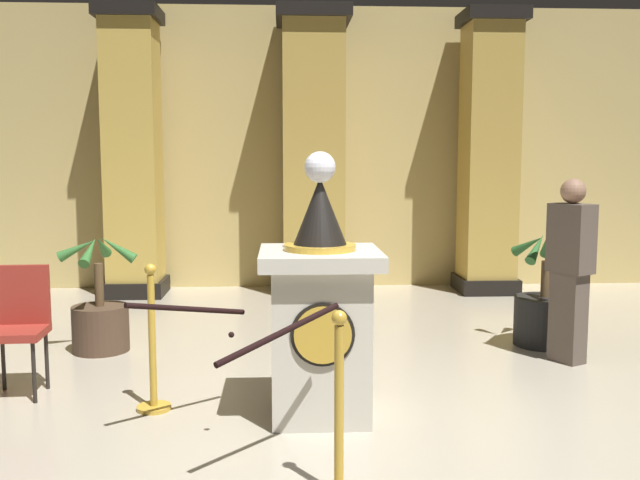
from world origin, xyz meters
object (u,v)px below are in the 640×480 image
Objects in this scene: pedestal_clock at (320,315)px; potted_palm_right at (544,312)px; stanchion_near at (153,359)px; stanchion_far at (339,433)px; potted_palm_left at (100,319)px; cafe_chair_red at (19,318)px; bystander_guest at (570,266)px.

pedestal_clock reaches higher than potted_palm_right.
stanchion_far is at bearing -48.08° from stanchion_near.
potted_palm_right is (2.21, 1.74, -0.39)m from pedestal_clock.
stanchion_far is at bearing -55.97° from potted_palm_left.
pedestal_clock is 1.74× the size of stanchion_near.
stanchion_far is 2.86m from cafe_chair_red.
bystander_guest is at bearing 47.23° from stanchion_far.
bystander_guest reaches higher than stanchion_near.
potted_palm_left reaches higher than stanchion_far.
stanchion_near is 1.75m from potted_palm_left.
potted_palm_right is 1.16× the size of cafe_chair_red.
potted_palm_right reaches higher than potted_palm_left.
stanchion_far is 3.24m from bystander_guest.
pedestal_clock reaches higher than stanchion_near.
cafe_chair_red is (-1.05, 0.41, 0.21)m from stanchion_near.
stanchion_near is 3.55m from bystander_guest.
stanchion_far is 1.03× the size of cafe_chair_red.
stanchion_near is 1.08× the size of cafe_chair_red.
bystander_guest is 4.47m from cafe_chair_red.
pedestal_clock reaches higher than potted_palm_left.
pedestal_clock is 1.22m from stanchion_far.
bystander_guest is at bearing -90.09° from potted_palm_right.
potted_palm_right reaches higher than stanchion_far.
potted_palm_left is at bearing 180.00° from potted_palm_right.
stanchion_near is (-1.16, 0.17, -0.34)m from pedestal_clock.
bystander_guest reaches higher than potted_palm_left.
stanchion_near is at bearing -64.07° from potted_palm_left.
potted_palm_right is at bearing 24.98° from stanchion_near.
stanchion_far reaches higher than cafe_chair_red.
stanchion_far is at bearing -88.15° from pedestal_clock.
bystander_guest is at bearing -7.69° from potted_palm_left.
bystander_guest reaches higher than cafe_chair_red.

